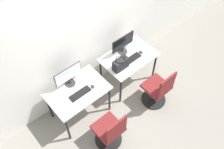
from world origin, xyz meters
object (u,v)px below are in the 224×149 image
(office_chair_left, at_px, (110,132))
(mouse_right, at_px, (141,52))
(monitor_right, at_px, (123,43))
(handbag, at_px, (121,64))
(keyboard_right, at_px, (132,59))
(office_chair_right, at_px, (158,90))
(monitor_left, at_px, (68,76))
(mouse_left, at_px, (93,86))
(keyboard_left, at_px, (80,94))

(office_chair_left, distance_m, mouse_right, 1.63)
(monitor_right, height_order, handbag, monitor_right)
(mouse_right, bearing_deg, keyboard_right, -178.23)
(mouse_right, height_order, office_chair_right, office_chair_right)
(keyboard_right, height_order, handbag, handbag)
(monitor_left, relative_size, mouse_left, 5.72)
(monitor_left, relative_size, office_chair_left, 0.56)
(mouse_right, distance_m, handbag, 0.57)
(handbag, bearing_deg, mouse_left, -179.81)
(keyboard_right, xyz_separation_m, handbag, (-0.31, -0.02, 0.11))
(mouse_left, bearing_deg, office_chair_left, -106.49)
(mouse_left, relative_size, keyboard_right, 0.23)
(monitor_left, bearing_deg, handbag, -19.46)
(monitor_left, relative_size, monitor_right, 1.00)
(mouse_left, xyz_separation_m, monitor_right, (0.95, 0.28, 0.20))
(monitor_left, height_order, monitor_right, same)
(keyboard_left, bearing_deg, mouse_left, -5.64)
(office_chair_right, bearing_deg, monitor_right, 93.69)
(office_chair_right, xyz_separation_m, handbag, (-0.37, 0.65, 0.46))
(keyboard_left, bearing_deg, office_chair_right, -28.21)
(monitor_left, bearing_deg, mouse_left, -52.01)
(office_chair_left, xyz_separation_m, monitor_right, (1.16, 0.99, 0.57))
(monitor_right, bearing_deg, mouse_left, -163.48)
(monitor_right, xyz_separation_m, mouse_right, (0.25, -0.25, -0.20))
(monitor_right, relative_size, office_chair_right, 0.56)
(mouse_left, height_order, office_chair_left, office_chair_left)
(office_chair_left, distance_m, handbag, 1.20)
(office_chair_left, height_order, monitor_right, monitor_right)
(monitor_left, relative_size, office_chair_right, 0.56)
(mouse_left, relative_size, monitor_right, 0.17)
(keyboard_left, distance_m, handbag, 0.90)
(keyboard_left, xyz_separation_m, keyboard_right, (1.20, -0.00, 0.00))
(mouse_left, xyz_separation_m, handbag, (0.64, 0.00, 0.10))
(keyboard_right, height_order, mouse_right, mouse_right)
(keyboard_left, bearing_deg, office_chair_left, -86.89)
(keyboard_right, bearing_deg, mouse_right, 1.77)
(mouse_left, distance_m, keyboard_right, 0.95)
(mouse_left, distance_m, handbag, 0.65)
(monitor_left, distance_m, office_chair_left, 1.17)
(handbag, bearing_deg, keyboard_right, 3.83)
(keyboard_left, xyz_separation_m, mouse_left, (0.25, -0.02, 0.01))
(mouse_right, bearing_deg, keyboard_left, -179.76)
(monitor_right, height_order, office_chair_right, monitor_right)
(keyboard_left, height_order, office_chair_right, office_chair_right)
(monitor_right, bearing_deg, handbag, -137.61)
(keyboard_left, bearing_deg, monitor_left, 90.00)
(keyboard_left, bearing_deg, monitor_right, 12.13)
(keyboard_left, xyz_separation_m, monitor_right, (1.20, 0.26, 0.21))
(keyboard_left, xyz_separation_m, handbag, (0.89, -0.02, 0.11))
(monitor_left, distance_m, monitor_right, 1.20)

